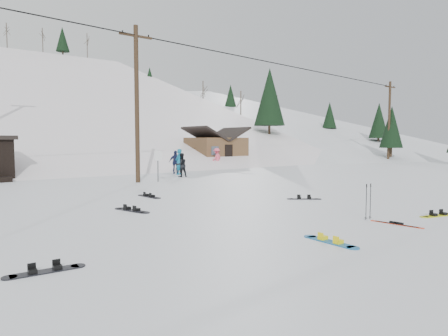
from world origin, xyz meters
TOP-DOWN VIEW (x-y plane):
  - ground at (0.00, 0.00)m, footprint 200.00×200.00m
  - ridge_right at (38.00, 50.00)m, footprint 45.66×93.98m
  - treeline_right at (36.00, 42.00)m, footprint 20.00×60.00m
  - utility_pole at (2.00, 14.00)m, footprint 2.00×0.26m
  - utility_pole_right at (34.00, 17.00)m, footprint 2.00×0.26m
  - trail_sign at (3.10, 13.58)m, footprint 0.50×0.09m
  - cabin at (15.00, 24.00)m, footprint 5.39×4.40m
  - hero_snowboard at (-0.31, -1.53)m, footprint 0.35×1.60m
  - hero_skis at (2.89, -1.42)m, footprint 0.24×1.55m
  - ski_poles at (2.93, -0.46)m, footprint 0.31×0.08m
  - board_scatter_a at (-6.32, 0.34)m, footprint 1.46×0.34m
  - board_scatter_b at (-2.29, 5.40)m, footprint 0.68×1.65m
  - board_scatter_d at (4.59, 3.59)m, footprint 1.18×1.00m
  - board_scatter_e at (5.23, -1.54)m, footprint 1.49×0.60m
  - board_scatter_f at (-0.24, 8.14)m, footprint 0.43×1.58m
  - skier_teal at (6.62, 17.10)m, footprint 0.80×0.75m
  - skier_dark at (5.80, 15.40)m, footprint 0.85×0.71m
  - skier_pink at (13.03, 21.20)m, footprint 1.30×1.02m
  - skier_navy at (6.78, 17.79)m, footprint 1.04×0.95m

SIDE VIEW (x-z plane):
  - ridge_right at x=38.00m, z-range -38.30..16.30m
  - ground at x=0.00m, z-range 0.00..0.00m
  - treeline_right at x=36.00m, z-range -5.00..5.00m
  - hero_skis at x=2.89m, z-range -0.02..0.06m
  - board_scatter_d at x=4.59m, z-range -0.02..0.08m
  - board_scatter_a at x=-6.32m, z-range -0.02..0.08m
  - board_scatter_e at x=5.23m, z-range -0.03..0.08m
  - board_scatter_f at x=-0.24m, z-range -0.03..0.08m
  - hero_snowboard at x=-0.31m, z-range -0.03..0.08m
  - board_scatter_b at x=-2.29m, z-range -0.03..0.09m
  - ski_poles at x=2.93m, z-range 0.01..1.12m
  - skier_dark at x=5.80m, z-range 0.00..1.60m
  - skier_navy at x=6.78m, z-range 0.00..1.70m
  - skier_pink at x=13.03m, z-range 0.00..1.76m
  - skier_teal at x=6.62m, z-range 0.00..1.83m
  - trail_sign at x=3.10m, z-range 0.35..2.20m
  - cabin at x=15.00m, z-range -0.40..3.37m
  - utility_pole at x=2.00m, z-range 0.18..9.18m
  - utility_pole_right at x=34.00m, z-range 0.18..9.18m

